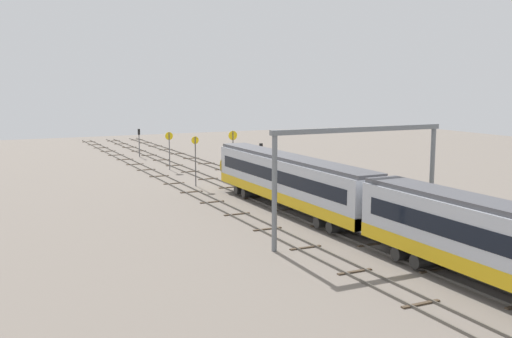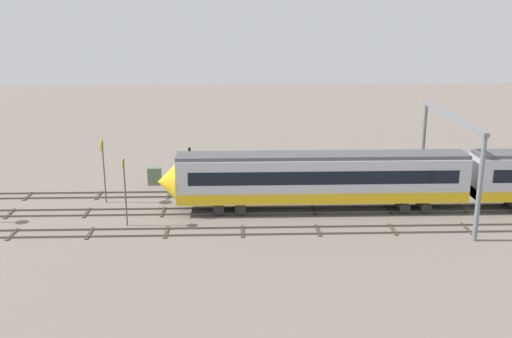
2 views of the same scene
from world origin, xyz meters
TOP-DOWN VIEW (x-y plane):
  - ground_plane at (0.00, 0.00)m, footprint 155.54×155.54m
  - track_near_foreground at (-0.00, -4.62)m, footprint 139.54×2.40m
  - track_with_train at (-0.00, 0.00)m, footprint 139.54×2.40m
  - track_middle at (-0.00, 4.62)m, footprint 139.54×2.40m
  - overhead_gantry at (-14.22, 0.10)m, footprint 0.40×14.15m
  - speed_sign_near_foreground at (25.01, 1.80)m, footprint 0.14×1.02m
  - speed_sign_mid_trackside at (11.98, 2.95)m, footprint 0.14×0.83m
  - speed_sign_far_trackside at (14.81, -2.75)m, footprint 0.14×1.09m
  - signal_light_trackside_approach at (40.12, 1.81)m, footprint 0.31×0.32m
  - signal_light_trackside_departure at (7.37, -2.74)m, footprint 0.31×0.32m
  - relay_cabinet at (11.20, -8.02)m, footprint 1.29×0.85m

SIDE VIEW (x-z plane):
  - ground_plane at x=0.00m, z-range 0.00..0.00m
  - track_middle at x=0.00m, z-range -0.01..0.15m
  - track_near_foreground at x=0.00m, z-range -0.01..0.15m
  - track_with_train at x=0.00m, z-range -0.01..0.15m
  - relay_cabinet at x=11.20m, z-range 0.00..1.68m
  - signal_light_trackside_approach at x=40.12m, z-range 0.68..4.95m
  - signal_light_trackside_departure at x=7.37m, z-range 0.74..5.63m
  - speed_sign_near_foreground at x=25.01m, z-range 0.83..5.76m
  - speed_sign_mid_trackside at x=11.98m, z-range 0.71..6.18m
  - speed_sign_far_trackside at x=14.81m, z-range 0.97..6.64m
  - overhead_gantry at x=-14.22m, z-range 1.85..10.02m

